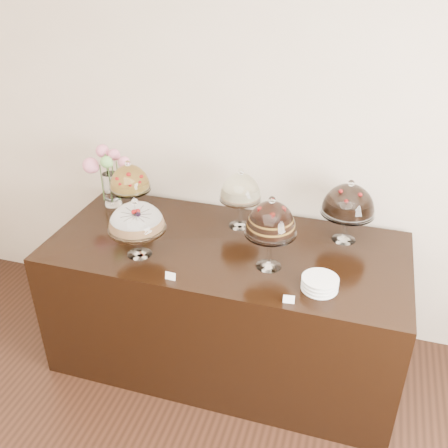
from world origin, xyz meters
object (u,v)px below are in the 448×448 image
(cake_stand_sugar_sponge, at_px, (136,219))
(cake_stand_fruit_tart, at_px, (129,180))
(cake_stand_choco_layer, at_px, (271,221))
(cake_stand_cheesecake, at_px, (241,189))
(cake_stand_dark_choco, at_px, (349,202))
(plate_stack, at_px, (320,284))
(flower_vase, at_px, (107,173))
(display_counter, at_px, (226,303))

(cake_stand_sugar_sponge, height_order, cake_stand_fruit_tart, cake_stand_fruit_tart)
(cake_stand_choco_layer, bearing_deg, cake_stand_cheesecake, 124.87)
(cake_stand_cheesecake, distance_m, cake_stand_dark_choco, 0.67)
(cake_stand_sugar_sponge, distance_m, plate_stack, 1.10)
(cake_stand_choco_layer, xyz_separation_m, cake_stand_cheesecake, (-0.28, 0.41, -0.04))
(cake_stand_cheesecake, distance_m, flower_vase, 0.96)
(flower_vase, xyz_separation_m, plate_stack, (1.55, -0.57, -0.20))
(display_counter, distance_m, cake_stand_fruit_tart, 1.04)
(cake_stand_sugar_sponge, bearing_deg, flower_vase, 131.64)
(cake_stand_sugar_sponge, bearing_deg, plate_stack, -2.00)
(cake_stand_cheesecake, distance_m, plate_stack, 0.84)
(cake_stand_sugar_sponge, xyz_separation_m, cake_stand_cheesecake, (0.48, 0.51, 0.02))
(display_counter, height_order, cake_stand_cheesecake, cake_stand_cheesecake)
(cake_stand_dark_choco, height_order, plate_stack, cake_stand_dark_choco)
(flower_vase, bearing_deg, cake_stand_sugar_sponge, -48.36)
(cake_stand_choco_layer, height_order, cake_stand_dark_choco, cake_stand_choco_layer)
(cake_stand_fruit_tart, bearing_deg, flower_vase, 158.81)
(cake_stand_sugar_sponge, relative_size, cake_stand_fruit_tart, 0.95)
(display_counter, relative_size, cake_stand_sugar_sponge, 5.94)
(display_counter, height_order, cake_stand_dark_choco, cake_stand_dark_choco)
(display_counter, xyz_separation_m, plate_stack, (0.61, -0.28, 0.49))
(cake_stand_sugar_sponge, xyz_separation_m, flower_vase, (-0.47, 0.53, 0.00))
(cake_stand_choco_layer, relative_size, flower_vase, 1.10)
(display_counter, distance_m, flower_vase, 1.21)
(cake_stand_dark_choco, bearing_deg, cake_stand_sugar_sponge, -155.45)
(display_counter, height_order, cake_stand_choco_layer, cake_stand_choco_layer)
(cake_stand_cheesecake, bearing_deg, plate_stack, -42.57)
(cake_stand_choco_layer, distance_m, cake_stand_fruit_tart, 1.09)
(cake_stand_sugar_sponge, distance_m, flower_vase, 0.71)
(flower_vase, bearing_deg, cake_stand_dark_choco, -0.25)
(cake_stand_sugar_sponge, distance_m, cake_stand_cheesecake, 0.70)
(display_counter, xyz_separation_m, cake_stand_dark_choco, (0.68, 0.29, 0.71))
(cake_stand_dark_choco, xyz_separation_m, flower_vase, (-1.63, 0.01, -0.02))
(cake_stand_dark_choco, distance_m, plate_stack, 0.61)
(cake_stand_choco_layer, bearing_deg, plate_stack, -23.93)
(display_counter, height_order, plate_stack, plate_stack)
(cake_stand_choco_layer, xyz_separation_m, cake_stand_dark_choco, (0.39, 0.43, -0.03))
(cake_stand_sugar_sponge, xyz_separation_m, cake_stand_choco_layer, (0.77, 0.10, 0.06))
(cake_stand_dark_choco, height_order, flower_vase, cake_stand_dark_choco)
(cake_stand_cheesecake, relative_size, flower_vase, 0.99)
(display_counter, height_order, cake_stand_sugar_sponge, cake_stand_sugar_sponge)
(cake_stand_cheesecake, xyz_separation_m, plate_stack, (0.59, -0.54, -0.23))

